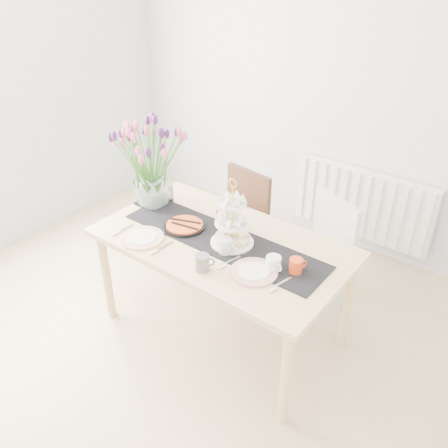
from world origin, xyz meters
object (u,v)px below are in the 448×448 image
Objects in this scene: dining_table at (222,250)px; plate_right at (254,272)px; radiator at (362,204)px; mug_orange at (296,266)px; cream_jug at (273,263)px; chair_brown at (238,217)px; cake_stand at (232,228)px; teapot at (227,219)px; tart_tin at (185,226)px; mug_grey at (202,263)px; mug_white at (225,246)px; tulip_vase at (149,151)px; plate_left at (142,238)px; chair_white at (321,247)px.

plate_right is (0.35, -0.16, 0.08)m from dining_table.
radiator is 12.89× the size of mug_orange.
dining_table is at bearing -167.98° from cream_jug.
chair_brown is 2.18× the size of cake_stand.
radiator is 3.03× the size of cake_stand.
tart_tin is at bearing -126.11° from teapot.
dining_table is 16.16× the size of mug_grey.
dining_table is (-0.31, -1.54, 0.22)m from radiator.
mug_orange is (0.23, -1.55, 0.35)m from radiator.
teapot reaches higher than tart_tin.
dining_table is 0.76m from chair_brown.
mug_white reaches higher than plate_right.
mug_grey is 0.99× the size of mug_white.
cake_stand is 0.37m from tart_tin.
teapot is 0.28m from tart_tin.
plate_left is (0.27, -0.38, -0.40)m from tulip_vase.
cake_stand is 0.36m from cream_jug.
cake_stand reaches higher than radiator.
cake_stand is (0.07, 0.01, 0.19)m from dining_table.
teapot is 2.43× the size of cream_jug.
cream_jug is at bearing 53.47° from plate_right.
cake_stand is 1.47× the size of tart_tin.
teapot reaches higher than mug_grey.
radiator is 1.64× the size of tulip_vase.
radiator is 1.90m from tulip_vase.
tulip_vase is (-0.68, 0.08, 0.48)m from dining_table.
tart_tin is 2.68× the size of mug_white.
plate_left is at bearing -86.46° from chair_brown.
mug_grey is at bearing -1.83° from plate_left.
tart_tin is at bearing -161.75° from cream_jug.
mug_white is (0.00, 0.22, 0.00)m from mug_grey.
dining_table is 0.39m from plate_right.
mug_white is (-0.32, -0.03, 0.01)m from cream_jug.
radiator is at bearing 55.60° from tulip_vase.
plate_right is (0.28, -0.16, -0.11)m from cake_stand.
cake_stand is at bearing -28.68° from teapot.
cake_stand reaches higher than cream_jug.
mug_orange is 0.34× the size of plate_right.
plate_left is 0.77m from plate_right.
chair_brown is 4.01× the size of teapot.
chair_white is 1.18× the size of tulip_vase.
tulip_vase is 1.14m from plate_right.
radiator is at bearing 81.24° from cake_stand.
tart_tin is 0.98× the size of plate_right.
tart_tin is at bearing -77.37° from chair_brown.
mug_white is (0.17, -0.24, -0.02)m from teapot.
radiator is at bearing 114.60° from cream_jug.
tart_tin is 2.72× the size of mug_grey.
mug_grey is at bearing -35.91° from tart_tin.
mug_grey is (0.38, -0.28, 0.03)m from tart_tin.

